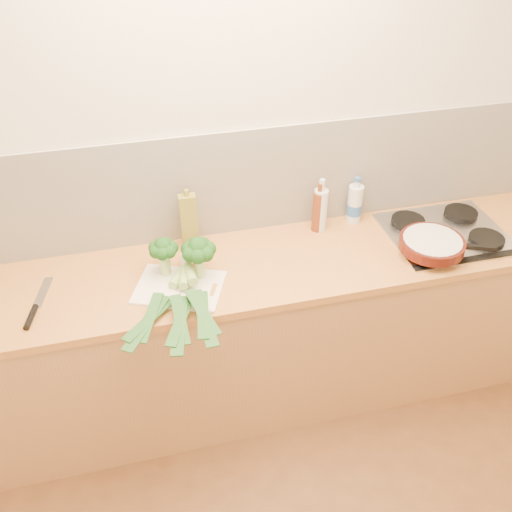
# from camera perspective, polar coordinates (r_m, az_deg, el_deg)

# --- Properties ---
(room_shell) EXTENTS (3.50, 3.50, 3.50)m
(room_shell) POSITION_cam_1_polar(r_m,az_deg,el_deg) (2.74, -2.31, 7.22)
(room_shell) COLOR beige
(room_shell) RESTS_ON ground
(counter) EXTENTS (3.20, 0.62, 0.90)m
(counter) POSITION_cam_1_polar(r_m,az_deg,el_deg) (2.95, -0.77, -7.78)
(counter) COLOR #A87846
(counter) RESTS_ON ground
(gas_hob) EXTENTS (0.58, 0.50, 0.04)m
(gas_hob) POSITION_cam_1_polar(r_m,az_deg,el_deg) (3.00, 18.51, 2.26)
(gas_hob) COLOR silver
(gas_hob) RESTS_ON counter
(chopping_board) EXTENTS (0.45, 0.40, 0.01)m
(chopping_board) POSITION_cam_1_polar(r_m,az_deg,el_deg) (2.54, -7.67, -3.13)
(chopping_board) COLOR white
(chopping_board) RESTS_ON counter
(broccoli_left) EXTENTS (0.13, 0.13, 0.19)m
(broccoli_left) POSITION_cam_1_polar(r_m,az_deg,el_deg) (2.54, -9.25, 0.62)
(broccoli_left) COLOR #AACA76
(broccoli_left) RESTS_ON chopping_board
(broccoli_right) EXTENTS (0.15, 0.16, 0.20)m
(broccoli_right) POSITION_cam_1_polar(r_m,az_deg,el_deg) (2.50, -5.78, 0.54)
(broccoli_right) COLOR #AACA76
(broccoli_right) RESTS_ON chopping_board
(leek_front) EXTENTS (0.40, 0.60, 0.04)m
(leek_front) POSITION_cam_1_polar(r_m,az_deg,el_deg) (2.51, -8.36, -2.94)
(leek_front) COLOR white
(leek_front) RESTS_ON chopping_board
(leek_mid) EXTENTS (0.19, 0.65, 0.04)m
(leek_mid) POSITION_cam_1_polar(r_m,az_deg,el_deg) (2.46, -7.31, -3.20)
(leek_mid) COLOR white
(leek_mid) RESTS_ON chopping_board
(leek_back) EXTENTS (0.11, 0.61, 0.04)m
(leek_back) POSITION_cam_1_polar(r_m,az_deg,el_deg) (2.44, -6.18, -3.02)
(leek_back) COLOR white
(leek_back) RESTS_ON chopping_board
(chefs_knife) EXTENTS (0.11, 0.34, 0.02)m
(chefs_knife) POSITION_cam_1_polar(r_m,az_deg,el_deg) (2.57, -21.32, -5.12)
(chefs_knife) COLOR silver
(chefs_knife) RESTS_ON counter
(skillet) EXTENTS (0.43, 0.31, 0.05)m
(skillet) POSITION_cam_1_polar(r_m,az_deg,el_deg) (2.80, 17.24, 1.18)
(skillet) COLOR #45130B
(skillet) RESTS_ON gas_hob
(oil_tin) EXTENTS (0.08, 0.05, 0.31)m
(oil_tin) POSITION_cam_1_polar(r_m,az_deg,el_deg) (2.71, -6.74, 3.47)
(oil_tin) COLOR olive
(oil_tin) RESTS_ON counter
(glass_bottle) EXTENTS (0.07, 0.07, 0.28)m
(glass_bottle) POSITION_cam_1_polar(r_m,az_deg,el_deg) (2.85, 6.43, 4.68)
(glass_bottle) COLOR silver
(glass_bottle) RESTS_ON counter
(amber_bottle) EXTENTS (0.06, 0.06, 0.27)m
(amber_bottle) POSITION_cam_1_polar(r_m,az_deg,el_deg) (2.85, 6.28, 4.55)
(amber_bottle) COLOR maroon
(amber_bottle) RESTS_ON counter
(water_bottle) EXTENTS (0.08, 0.08, 0.23)m
(water_bottle) POSITION_cam_1_polar(r_m,az_deg,el_deg) (2.95, 9.83, 5.09)
(water_bottle) COLOR silver
(water_bottle) RESTS_ON counter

